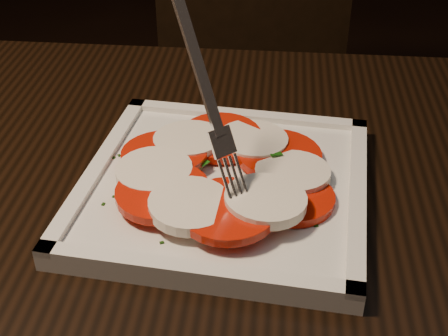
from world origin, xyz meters
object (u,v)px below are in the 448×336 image
object	(u,v)px
plate	(224,188)
fork	(196,80)
chair	(260,70)
table	(256,321)

from	to	relation	value
plate	fork	xyz separation A→B (m)	(-0.02, -0.01, 0.11)
chair	plate	size ratio (longest dim) A/B	3.59
plate	fork	bearing A→B (deg)	-166.40
table	plate	size ratio (longest dim) A/B	4.86
chair	fork	size ratio (longest dim) A/B	5.54
table	fork	xyz separation A→B (m)	(-0.05, 0.06, 0.22)
table	chair	bearing A→B (deg)	87.54
fork	table	bearing A→B (deg)	-86.03
table	fork	distance (m)	0.24
table	fork	world-z (taller)	fork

